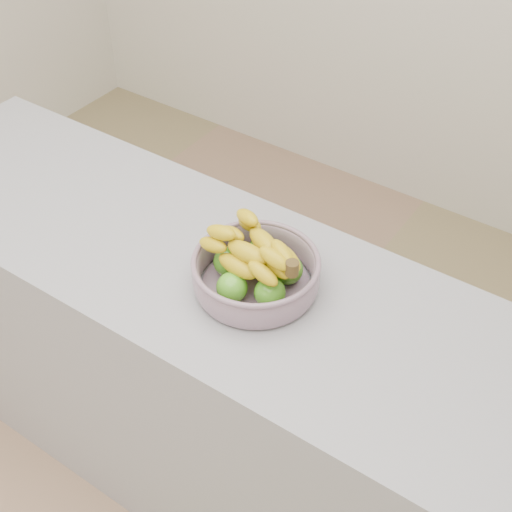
{
  "coord_description": "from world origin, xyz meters",
  "views": [
    {
      "loc": [
        0.89,
        -0.73,
        2.09
      ],
      "look_at": [
        0.19,
        0.28,
        1.0
      ],
      "focal_mm": 50.0,
      "sensor_mm": 36.0,
      "label": 1
    }
  ],
  "objects": [
    {
      "name": "counter",
      "position": [
        0.0,
        0.28,
        0.45
      ],
      "size": [
        2.0,
        0.6,
        0.9
      ],
      "primitive_type": "cube",
      "color": "#A3A4AC",
      "rests_on": "ground"
    },
    {
      "name": "fruit_bowl",
      "position": [
        0.19,
        0.28,
        0.95
      ],
      "size": [
        0.3,
        0.3,
        0.16
      ],
      "rotation": [
        0.0,
        0.0,
        -0.22
      ],
      "color": "#95A4B2",
      "rests_on": "counter"
    }
  ]
}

